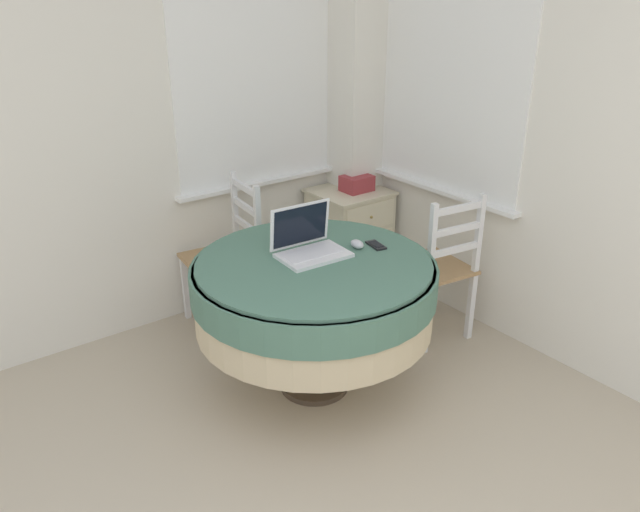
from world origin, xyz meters
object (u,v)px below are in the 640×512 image
laptop (309,245)px  corner_cabinet (349,236)px  cell_phone (376,245)px  dining_chair_near_right_window (437,269)px  dining_chair_near_back_window (227,256)px  storage_box (357,183)px  round_dining_table (314,289)px  computer_mouse (357,244)px

laptop → corner_cabinet: (0.94, 0.81, -0.45)m
cell_phone → dining_chair_near_right_window: (0.52, 0.04, -0.29)m
dining_chair_near_back_window → storage_box: size_ratio=4.60×
cell_phone → dining_chair_near_back_window: bearing=111.4°
round_dining_table → laptop: (0.03, 0.08, 0.20)m
cell_phone → dining_chair_near_right_window: 0.60m
laptop → corner_cabinet: size_ratio=0.53×
round_dining_table → storage_box: (1.00, 0.87, 0.14)m
cell_phone → storage_box: size_ratio=0.67×
dining_chair_near_back_window → laptop: bearing=-87.9°
corner_cabinet → dining_chair_near_right_window: bearing=-95.4°
laptop → dining_chair_near_back_window: laptop is taller
dining_chair_near_right_window → corner_cabinet: bearing=84.6°
dining_chair_near_back_window → dining_chair_near_right_window: 1.25m
cell_phone → storage_box: storage_box is taller
cell_phone → storage_box: 1.11m
storage_box → computer_mouse: bearing=-130.0°
corner_cabinet → computer_mouse: bearing=-127.9°
laptop → storage_box: size_ratio=1.78×
dining_chair_near_back_window → dining_chair_near_right_window: size_ratio=1.00×
storage_box → cell_phone: bearing=-125.0°
round_dining_table → storage_box: size_ratio=6.11×
laptop → dining_chair_near_back_window: 0.87m
laptop → dining_chair_near_right_window: 0.92m
cell_phone → corner_cabinet: cell_phone is taller
round_dining_table → corner_cabinet: (0.96, 0.89, -0.24)m
round_dining_table → dining_chair_near_right_window: bearing=-0.3°
dining_chair_near_right_window → corner_cabinet: size_ratio=1.37×
round_dining_table → laptop: size_ratio=3.44×
cell_phone → dining_chair_near_back_window: 1.03m
corner_cabinet → storage_box: bearing=-36.5°
cell_phone → round_dining_table: bearing=173.3°
dining_chair_near_right_window → storage_box: dining_chair_near_right_window is taller
laptop → storage_box: bearing=39.0°
round_dining_table → laptop: laptop is taller
dining_chair_near_back_window → cell_phone: bearing=-68.6°
computer_mouse → storage_box: computer_mouse is taller
round_dining_table → storage_box: 1.33m
computer_mouse → cell_phone: 0.10m
corner_cabinet → round_dining_table: bearing=-137.3°
dining_chair_near_right_window → dining_chair_near_back_window: bearing=134.8°
computer_mouse → dining_chair_near_back_window: bearing=106.9°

